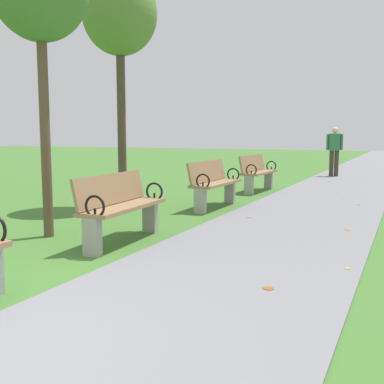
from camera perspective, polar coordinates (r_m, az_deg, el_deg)
paved_walkway at (r=20.21m, az=20.17°, el=2.63°), size 2.52×44.00×0.02m
park_bench_2 at (r=6.21m, az=-8.65°, el=-1.66°), size 0.55×1.62×0.90m
park_bench_3 at (r=9.04m, az=2.65°, el=1.13°), size 0.49×1.60×0.90m
park_bench_4 at (r=11.72m, az=7.93°, el=2.42°), size 0.53×1.62×0.90m
tree_2 at (r=9.44m, az=-8.75°, el=20.28°), size 1.40×1.40×4.42m
pedestrian_walking at (r=16.27m, az=16.87°, el=5.03°), size 0.52×0.28×1.62m
scattered_leaves at (r=8.62m, az=10.82°, el=-2.42°), size 3.12×13.63×0.02m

